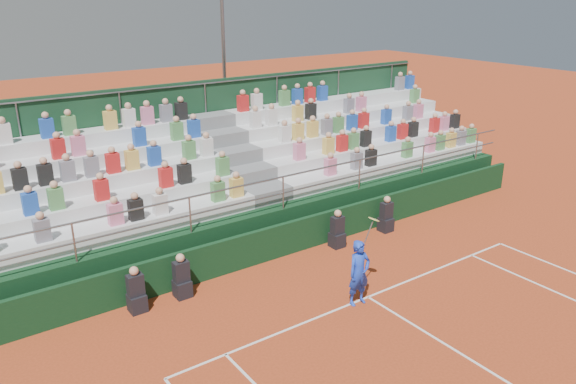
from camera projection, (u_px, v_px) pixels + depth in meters
ground at (368, 297)px, 14.16m from camera, size 90.00×90.00×0.00m
courtside_wall at (294, 236)px, 16.45m from camera, size 20.00×0.15×1.00m
line_officials at (273, 252)px, 15.54m from camera, size 8.70×0.40×1.19m
grandstand at (237, 188)px, 18.73m from camera, size 20.00×5.20×4.40m
tennis_player at (359, 273)px, 13.62m from camera, size 0.85×0.43×2.22m
floodlight_mast at (224, 49)px, 24.17m from camera, size 0.60×0.25×8.49m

